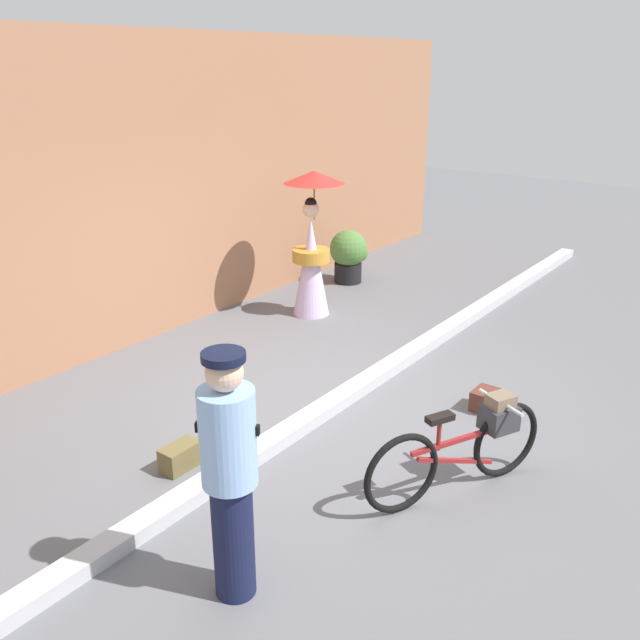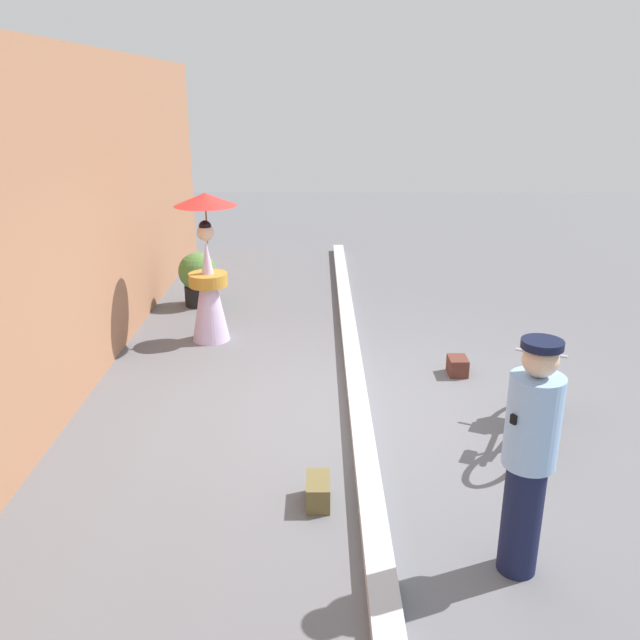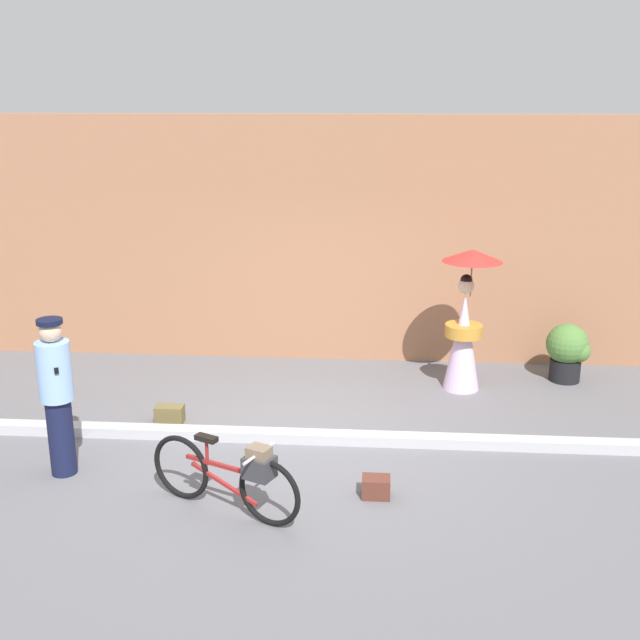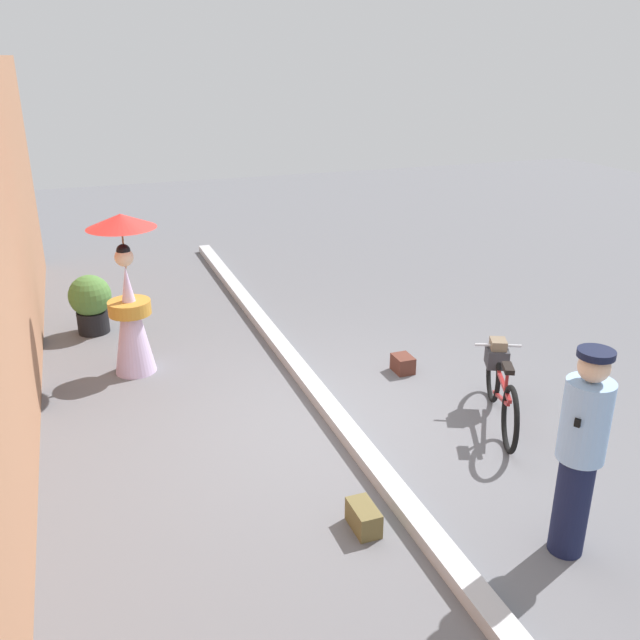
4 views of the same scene
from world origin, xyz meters
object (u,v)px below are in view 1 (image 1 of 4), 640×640
at_px(person_with_parasol, 312,245).
at_px(backpack_on_pavement, 485,399).
at_px(person_officer, 230,472).
at_px(bicycle_near_officer, 467,444).
at_px(potted_plant_by_door, 349,254).
at_px(backpack_spare, 181,456).

bearing_deg(person_with_parasol, backpack_on_pavement, -110.74).
bearing_deg(backpack_on_pavement, person_with_parasol, 69.26).
bearing_deg(person_officer, bicycle_near_officer, -19.45).
xyz_separation_m(potted_plant_by_door, backpack_spare, (-5.07, -1.79, -0.33)).
height_order(backpack_on_pavement, backpack_spare, backpack_spare).
bearing_deg(person_officer, person_with_parasol, 32.05).
bearing_deg(bicycle_near_officer, person_officer, 160.55).
height_order(person_with_parasol, backpack_spare, person_with_parasol).
xyz_separation_m(bicycle_near_officer, backpack_spare, (-1.14, 2.01, -0.29)).
xyz_separation_m(person_with_parasol, backpack_spare, (-3.61, -1.39, -0.83)).
bearing_deg(backpack_spare, bicycle_near_officer, -60.41).
xyz_separation_m(potted_plant_by_door, backpack_on_pavement, (-2.59, -3.39, -0.34)).
bearing_deg(backpack_on_pavement, potted_plant_by_door, 52.65).
bearing_deg(backpack_on_pavement, person_officer, 175.47).
xyz_separation_m(bicycle_near_officer, person_officer, (-1.90, 0.67, 0.49)).
bearing_deg(potted_plant_by_door, backpack_spare, -160.51).
distance_m(person_officer, backpack_on_pavement, 3.34).
xyz_separation_m(bicycle_near_officer, backpack_on_pavement, (1.33, 0.42, -0.30)).
bearing_deg(backpack_on_pavement, backpack_spare, 147.18).
bearing_deg(backpack_spare, backpack_on_pavement, -32.82).
bearing_deg(backpack_spare, person_with_parasol, 21.11).
bearing_deg(person_officer, backpack_spare, 60.52).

